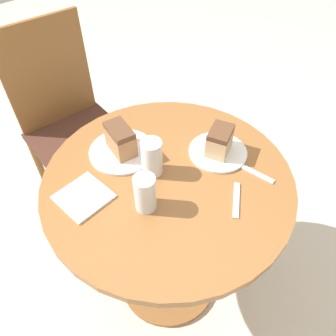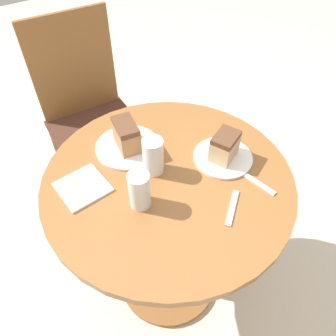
{
  "view_description": "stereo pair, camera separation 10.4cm",
  "coord_description": "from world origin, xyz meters",
  "px_view_note": "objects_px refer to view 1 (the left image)",
  "views": [
    {
      "loc": [
        -0.48,
        -0.53,
        1.57
      ],
      "look_at": [
        0.0,
        0.0,
        0.81
      ],
      "focal_mm": 35.0,
      "sensor_mm": 36.0,
      "label": 1
    },
    {
      "loc": [
        -0.39,
        -0.59,
        1.57
      ],
      "look_at": [
        0.0,
        0.0,
        0.81
      ],
      "focal_mm": 35.0,
      "sensor_mm": 36.0,
      "label": 2
    }
  ],
  "objects_px": {
    "cake_slice_near": "(220,141)",
    "chair": "(71,124)",
    "plate_far": "(122,151)",
    "glass_water": "(152,159)",
    "cake_slice_far": "(120,139)",
    "glass_lemonade": "(145,195)",
    "plate_near": "(218,152)"
  },
  "relations": [
    {
      "from": "cake_slice_near",
      "to": "chair",
      "type": "bearing_deg",
      "value": 102.47
    },
    {
      "from": "plate_far",
      "to": "glass_water",
      "type": "relative_size",
      "value": 1.77
    },
    {
      "from": "cake_slice_far",
      "to": "glass_lemonade",
      "type": "xyz_separation_m",
      "value": [
        -0.09,
        -0.24,
        -0.01
      ]
    },
    {
      "from": "cake_slice_far",
      "to": "plate_near",
      "type": "bearing_deg",
      "value": -42.71
    },
    {
      "from": "plate_near",
      "to": "cake_slice_far",
      "type": "height_order",
      "value": "cake_slice_far"
    },
    {
      "from": "plate_far",
      "to": "cake_slice_near",
      "type": "distance_m",
      "value": 0.34
    },
    {
      "from": "chair",
      "to": "cake_slice_far",
      "type": "relative_size",
      "value": 7.89
    },
    {
      "from": "chair",
      "to": "cake_slice_near",
      "type": "height_order",
      "value": "chair"
    },
    {
      "from": "chair",
      "to": "cake_slice_far",
      "type": "distance_m",
      "value": 0.66
    },
    {
      "from": "chair",
      "to": "cake_slice_far",
      "type": "height_order",
      "value": "chair"
    },
    {
      "from": "cake_slice_near",
      "to": "glass_water",
      "type": "height_order",
      "value": "glass_water"
    },
    {
      "from": "cake_slice_far",
      "to": "glass_water",
      "type": "distance_m",
      "value": 0.14
    },
    {
      "from": "plate_near",
      "to": "glass_lemonade",
      "type": "xyz_separation_m",
      "value": [
        -0.33,
        -0.01,
        0.05
      ]
    },
    {
      "from": "plate_far",
      "to": "glass_water",
      "type": "height_order",
      "value": "glass_water"
    },
    {
      "from": "chair",
      "to": "plate_near",
      "type": "height_order",
      "value": "chair"
    },
    {
      "from": "plate_far",
      "to": "cake_slice_near",
      "type": "xyz_separation_m",
      "value": [
        0.25,
        -0.23,
        0.05
      ]
    },
    {
      "from": "plate_near",
      "to": "cake_slice_near",
      "type": "relative_size",
      "value": 1.7
    },
    {
      "from": "chair",
      "to": "cake_slice_near",
      "type": "relative_size",
      "value": 8.32
    },
    {
      "from": "glass_lemonade",
      "to": "plate_far",
      "type": "bearing_deg",
      "value": 70.05
    },
    {
      "from": "chair",
      "to": "plate_near",
      "type": "xyz_separation_m",
      "value": [
        0.18,
        -0.8,
        0.26
      ]
    },
    {
      "from": "cake_slice_near",
      "to": "glass_lemonade",
      "type": "xyz_separation_m",
      "value": [
        -0.33,
        -0.01,
        -0.0
      ]
    },
    {
      "from": "chair",
      "to": "glass_lemonade",
      "type": "distance_m",
      "value": 0.88
    },
    {
      "from": "cake_slice_far",
      "to": "plate_far",
      "type": "bearing_deg",
      "value": 0.0
    },
    {
      "from": "glass_water",
      "to": "glass_lemonade",
      "type": "bearing_deg",
      "value": -137.9
    },
    {
      "from": "glass_lemonade",
      "to": "chair",
      "type": "bearing_deg",
      "value": 79.07
    },
    {
      "from": "chair",
      "to": "plate_far",
      "type": "distance_m",
      "value": 0.63
    },
    {
      "from": "plate_near",
      "to": "cake_slice_far",
      "type": "bearing_deg",
      "value": 137.29
    },
    {
      "from": "glass_lemonade",
      "to": "glass_water",
      "type": "relative_size",
      "value": 0.97
    },
    {
      "from": "cake_slice_near",
      "to": "glass_lemonade",
      "type": "relative_size",
      "value": 0.95
    },
    {
      "from": "chair",
      "to": "glass_water",
      "type": "height_order",
      "value": "chair"
    },
    {
      "from": "cake_slice_far",
      "to": "glass_water",
      "type": "bearing_deg",
      "value": -81.93
    },
    {
      "from": "chair",
      "to": "plate_near",
      "type": "bearing_deg",
      "value": -74.85
    }
  ]
}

